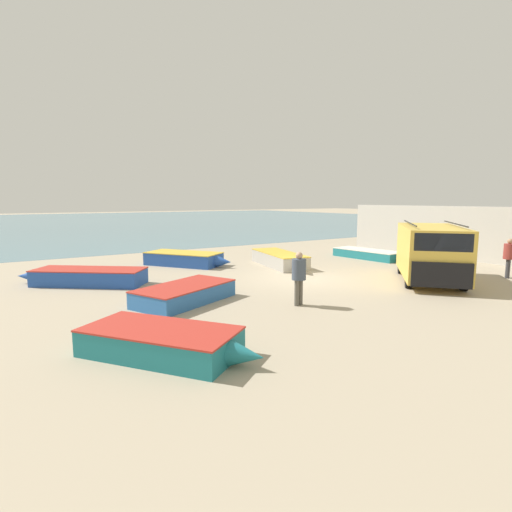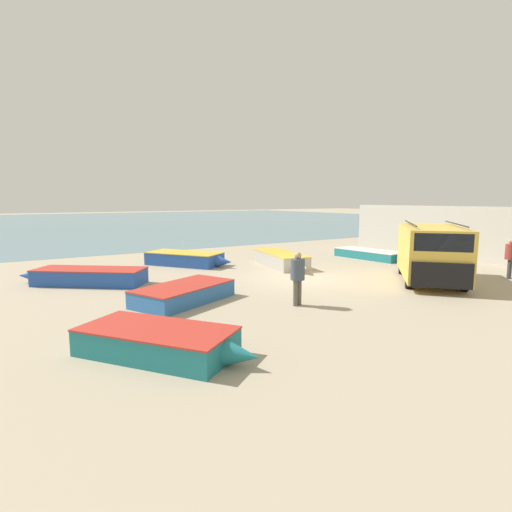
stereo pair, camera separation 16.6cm
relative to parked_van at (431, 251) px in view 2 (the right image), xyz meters
The scene contains 12 objects.
ground_plane 5.31m from the parked_van, 140.20° to the left, with size 200.00×200.00×0.00m, color tan.
sea_water 55.46m from the parked_van, 94.10° to the left, with size 120.00×80.00×0.01m, color slate.
harbor_wall 8.29m from the parked_van, 31.28° to the left, with size 0.50×12.01×2.97m, color #BCB7AD.
parked_van is the anchor object (origin of this frame).
fishing_rowboat_0 7.06m from the parked_van, 114.10° to the left, with size 2.24×5.06×0.68m.
fishing_rowboat_1 13.94m from the parked_van, 149.52° to the left, with size 4.70×4.01×0.64m.
fishing_rowboat_2 6.61m from the parked_van, 62.53° to the left, with size 1.84×4.83×0.49m.
fishing_rowboat_3 12.07m from the parked_van, behind, with size 3.27×3.92×0.60m.
fishing_rowboat_4 10.00m from the parked_van, 165.84° to the left, with size 4.18×2.93×0.57m.
fishing_rowboat_5 11.51m from the parked_van, 126.04° to the left, with size 3.58×4.45×0.67m.
fisherman_0 3.79m from the parked_van, 21.55° to the right, with size 0.45×0.45×1.70m.
fisherman_1 6.88m from the parked_van, behind, with size 0.45×0.45×1.72m.
Camera 2 is at (-10.67, -13.03, 3.35)m, focal length 28.00 mm.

